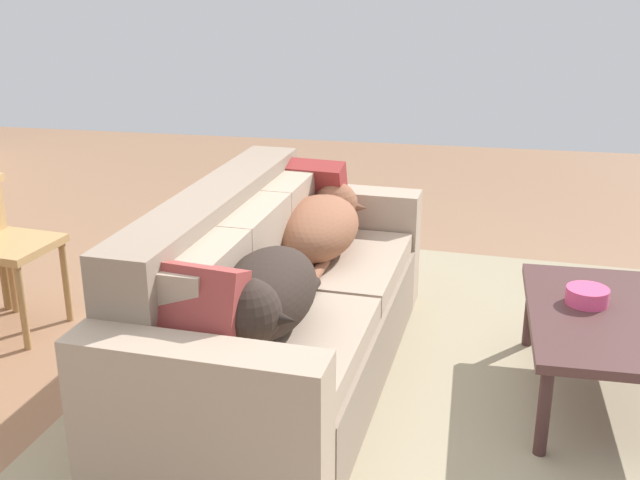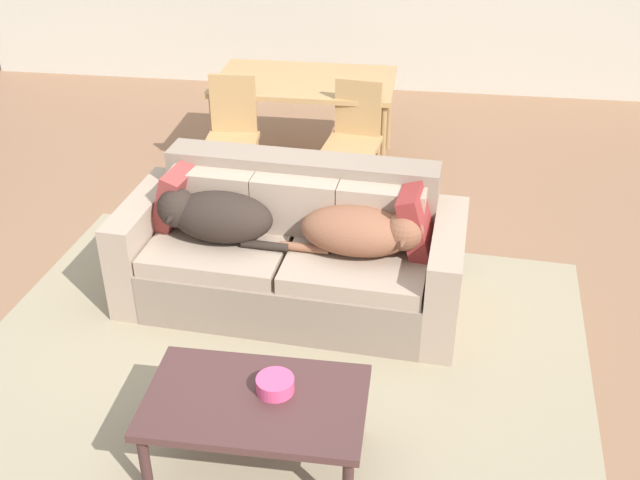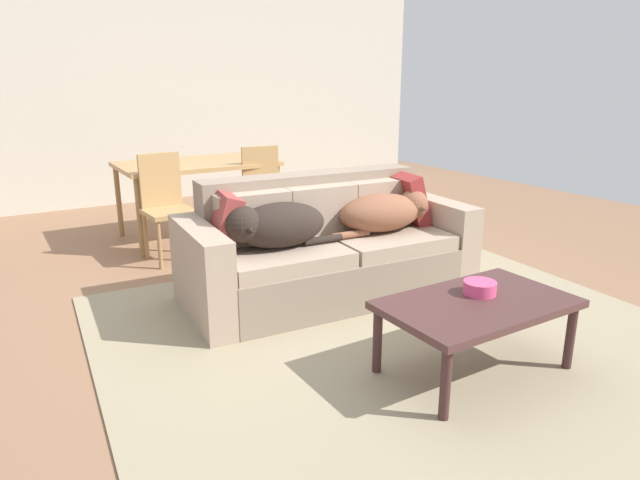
% 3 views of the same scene
% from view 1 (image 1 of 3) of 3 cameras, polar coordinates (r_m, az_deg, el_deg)
% --- Properties ---
extents(ground_plane, '(10.00, 10.00, 0.00)m').
position_cam_1_polar(ground_plane, '(3.51, -3.90, -10.69)').
color(ground_plane, '#8F674A').
extents(area_rug, '(3.68, 3.45, 0.01)m').
position_cam_1_polar(area_rug, '(3.49, 10.90, -11.11)').
color(area_rug, '#9D8E70').
rests_on(area_rug, ground).
extents(couch, '(2.12, 1.02, 0.86)m').
position_cam_1_polar(couch, '(3.44, -3.42, -5.09)').
color(couch, gray).
rests_on(couch, ground).
extents(dog_on_left_cushion, '(0.81, 0.39, 0.31)m').
position_cam_1_polar(dog_on_left_cushion, '(2.90, -4.05, -4.11)').
color(dog_on_left_cushion, '#2C221C').
rests_on(dog_on_left_cushion, couch).
extents(dog_on_right_cushion, '(0.84, 0.42, 0.29)m').
position_cam_1_polar(dog_on_right_cushion, '(3.71, 0.04, 1.13)').
color(dog_on_right_cushion, brown).
rests_on(dog_on_right_cushion, couch).
extents(throw_pillow_by_left_arm, '(0.29, 0.42, 0.40)m').
position_cam_1_polar(throw_pillow_by_left_arm, '(2.71, -9.61, -5.81)').
color(throw_pillow_by_left_arm, '#933835').
rests_on(throw_pillow_by_left_arm, couch).
extents(throw_pillow_by_right_arm, '(0.27, 0.42, 0.42)m').
position_cam_1_polar(throw_pillow_by_right_arm, '(4.01, -0.86, 3.12)').
color(throw_pillow_by_right_arm, maroon).
rests_on(throw_pillow_by_right_arm, couch).
extents(coffee_table, '(1.01, 0.61, 0.41)m').
position_cam_1_polar(coffee_table, '(3.44, 20.06, -5.74)').
color(coffee_table, '#4B2D2B').
rests_on(coffee_table, ground).
extents(bowl_on_coffee_table, '(0.18, 0.18, 0.07)m').
position_cam_1_polar(bowl_on_coffee_table, '(3.47, 18.98, -3.89)').
color(bowl_on_coffee_table, '#EA4C7F').
rests_on(bowl_on_coffee_table, coffee_table).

